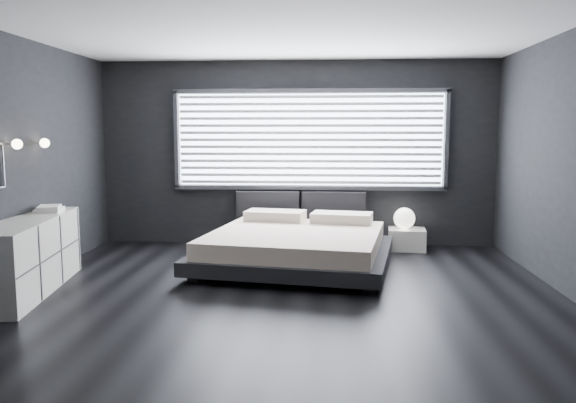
{
  "coord_description": "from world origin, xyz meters",
  "views": [
    {
      "loc": [
        0.45,
        -5.82,
        1.74
      ],
      "look_at": [
        0.0,
        0.85,
        0.9
      ],
      "focal_mm": 35.0,
      "sensor_mm": 36.0,
      "label": 1
    }
  ],
  "objects": [
    {
      "name": "room",
      "position": [
        0.0,
        0.0,
        1.4
      ],
      "size": [
        6.04,
        6.0,
        2.8
      ],
      "color": "black",
      "rests_on": "ground"
    },
    {
      "name": "window",
      "position": [
        0.2,
        2.7,
        1.61
      ],
      "size": [
        4.14,
        0.09,
        1.52
      ],
      "color": "white",
      "rests_on": "ground"
    },
    {
      "name": "headboard",
      "position": [
        0.07,
        2.64,
        0.57
      ],
      "size": [
        1.96,
        0.16,
        0.52
      ],
      "color": "black",
      "rests_on": "ground"
    },
    {
      "name": "sconce_near",
      "position": [
        -2.88,
        0.05,
        1.6
      ],
      "size": [
        0.18,
        0.11,
        0.11
      ],
      "color": "silver",
      "rests_on": "ground"
    },
    {
      "name": "sconce_far",
      "position": [
        -2.88,
        0.65,
        1.6
      ],
      "size": [
        0.18,
        0.11,
        0.11
      ],
      "color": "silver",
      "rests_on": "ground"
    },
    {
      "name": "bed",
      "position": [
        0.08,
        1.26,
        0.28
      ],
      "size": [
        2.67,
        2.59,
        0.61
      ],
      "color": "black",
      "rests_on": "ground"
    },
    {
      "name": "nightstand",
      "position": [
        1.65,
        2.42,
        0.16
      ],
      "size": [
        0.58,
        0.5,
        0.31
      ],
      "primitive_type": "cube",
      "rotation": [
        0.0,
        0.0,
        -0.09
      ],
      "color": "white",
      "rests_on": "ground"
    },
    {
      "name": "orb_lamp",
      "position": [
        1.61,
        2.43,
        0.47
      ],
      "size": [
        0.31,
        0.31,
        0.31
      ],
      "primitive_type": "sphere",
      "color": "white",
      "rests_on": "nightstand"
    },
    {
      "name": "dresser",
      "position": [
        -2.78,
        -0.07,
        0.4
      ],
      "size": [
        0.84,
        2.05,
        0.8
      ],
      "color": "white",
      "rests_on": "ground"
    },
    {
      "name": "book_stack",
      "position": [
        -2.79,
        0.5,
        0.83
      ],
      "size": [
        0.34,
        0.41,
        0.07
      ],
      "color": "silver",
      "rests_on": "dresser"
    }
  ]
}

